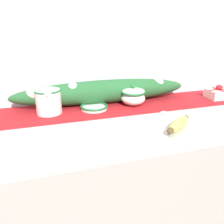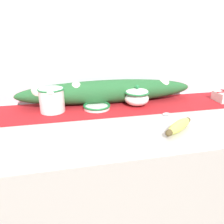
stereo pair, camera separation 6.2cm
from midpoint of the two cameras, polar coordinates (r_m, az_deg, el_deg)
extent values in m
cube|color=#B7B2AD|center=(1.17, 3.20, -22.58)|extent=(1.41, 0.60, 0.88)
cube|color=silver|center=(1.16, -0.50, 18.77)|extent=(2.21, 0.04, 2.40)
cube|color=#A8191E|center=(1.06, 1.36, 1.22)|extent=(1.30, 0.26, 0.00)
cylinder|color=white|center=(1.02, -13.76, 3.03)|extent=(0.11, 0.11, 0.11)
torus|color=#1E7038|center=(1.00, -14.01, 5.83)|extent=(0.12, 0.12, 0.01)
torus|color=white|center=(1.08, -13.78, 4.54)|extent=(0.06, 0.01, 0.06)
ellipsoid|color=white|center=(0.96, -14.03, 4.88)|extent=(0.03, 0.02, 0.02)
ellipsoid|color=white|center=(1.09, 8.09, 3.46)|extent=(0.12, 0.12, 0.07)
torus|color=#1E7038|center=(1.08, 8.17, 5.08)|extent=(0.12, 0.12, 0.01)
ellipsoid|color=white|center=(1.08, 8.19, 5.36)|extent=(0.11, 0.11, 0.02)
sphere|color=#1E7038|center=(1.07, 8.25, 6.49)|extent=(0.02, 0.02, 0.02)
cylinder|color=white|center=(1.04, -2.29, 1.15)|extent=(0.12, 0.12, 0.01)
torus|color=#1E7038|center=(1.04, -2.29, 1.67)|extent=(0.13, 0.13, 0.01)
ellipsoid|color=#CCD156|center=(0.86, 19.07, -3.50)|extent=(0.16, 0.13, 0.04)
ellipsoid|color=brown|center=(0.80, 16.87, -5.25)|extent=(0.04, 0.04, 0.02)
ellipsoid|color=brown|center=(0.93, 20.95, -2.00)|extent=(0.04, 0.03, 0.02)
cube|color=silver|center=(0.95, 12.60, -1.67)|extent=(0.11, 0.05, 0.00)
ellipsoid|color=silver|center=(1.01, 15.67, -0.52)|extent=(0.04, 0.04, 0.01)
ellipsoid|color=#235B2D|center=(1.11, 0.51, 5.35)|extent=(0.90, 0.13, 0.12)
sphere|color=silver|center=(1.08, -16.93, 5.14)|extent=(0.07, 0.07, 0.07)
sphere|color=silver|center=(1.07, -7.61, 6.03)|extent=(0.07, 0.07, 0.07)
sphere|color=silver|center=(1.11, 0.42, 6.35)|extent=(0.05, 0.05, 0.05)
sphere|color=silver|center=(1.17, 7.36, 6.51)|extent=(0.05, 0.05, 0.05)
sphere|color=silver|center=(1.20, 14.75, 6.94)|extent=(0.06, 0.06, 0.06)
camera|label=1|loc=(0.03, -87.95, 0.78)|focal=35.00mm
camera|label=2|loc=(0.03, 92.05, -0.78)|focal=35.00mm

